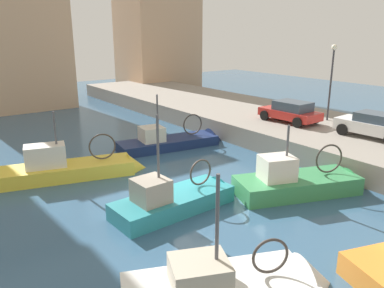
# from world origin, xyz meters

# --- Properties ---
(water_surface) EXTENTS (80.00, 80.00, 0.00)m
(water_surface) POSITION_xyz_m (0.00, 0.00, 0.00)
(water_surface) COLOR #335675
(water_surface) RESTS_ON ground
(quay_wall) EXTENTS (9.00, 56.00, 1.20)m
(quay_wall) POSITION_xyz_m (11.50, 0.00, 0.60)
(quay_wall) COLOR gray
(quay_wall) RESTS_ON ground
(fishing_boat_teal) EXTENTS (5.83, 2.10, 4.77)m
(fishing_boat_teal) POSITION_xyz_m (-0.82, -1.11, 0.12)
(fishing_boat_teal) COLOR teal
(fishing_boat_teal) RESTS_ON ground
(fishing_boat_navy) EXTENTS (7.03, 2.86, 4.15)m
(fishing_boat_navy) POSITION_xyz_m (3.74, 6.09, 0.11)
(fishing_boat_navy) COLOR navy
(fishing_boat_navy) RESTS_ON ground
(fishing_boat_yellow) EXTENTS (7.16, 3.48, 4.09)m
(fishing_boat_yellow) POSITION_xyz_m (-2.97, 4.82, 0.16)
(fishing_boat_yellow) COLOR gold
(fishing_boat_yellow) RESTS_ON ground
(fishing_boat_green) EXTENTS (6.41, 3.94, 4.01)m
(fishing_boat_green) POSITION_xyz_m (4.41, -3.05, 0.13)
(fishing_boat_green) COLOR #388951
(fishing_boat_green) RESTS_ON ground
(parked_car_white) EXTENTS (1.99, 4.00, 1.38)m
(parked_car_white) POSITION_xyz_m (11.30, -2.27, 1.91)
(parked_car_white) COLOR silver
(parked_car_white) RESTS_ON quay_wall
(parked_car_red) EXTENTS (2.10, 3.90, 1.35)m
(parked_car_red) POSITION_xyz_m (10.61, 2.94, 1.89)
(parked_car_red) COLOR red
(parked_car_red) RESTS_ON quay_wall
(quay_streetlamp) EXTENTS (0.36, 0.36, 4.83)m
(quay_streetlamp) POSITION_xyz_m (13.00, 1.85, 4.45)
(quay_streetlamp) COLOR #38383D
(quay_streetlamp) RESTS_ON quay_wall
(waterfront_building_west_mid) EXTENTS (8.60, 7.11, 19.79)m
(waterfront_building_west_mid) POSITION_xyz_m (16.30, 28.13, 9.91)
(waterfront_building_west_mid) COLOR tan
(waterfront_building_west_mid) RESTS_ON ground
(waterfront_building_central) EXTENTS (9.04, 6.92, 14.17)m
(waterfront_building_central) POSITION_xyz_m (-0.64, 25.14, 7.11)
(waterfront_building_central) COLOR tan
(waterfront_building_central) RESTS_ON ground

